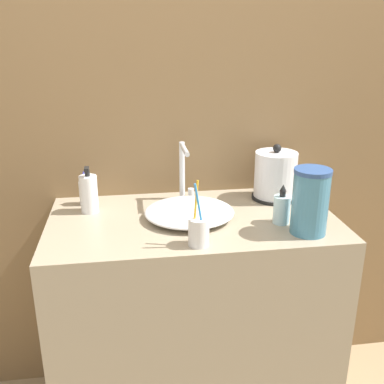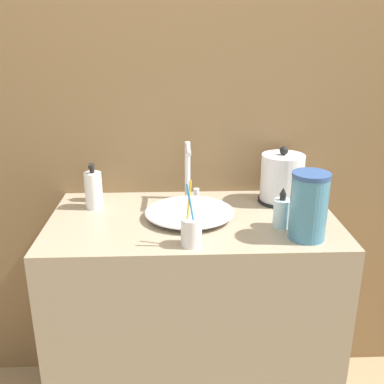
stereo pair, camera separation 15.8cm
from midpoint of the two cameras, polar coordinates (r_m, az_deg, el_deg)
wall_back at (r=1.80m, az=-3.90°, el=12.88°), size 6.00×0.04×2.60m
vanity_counter at (r=1.83m, az=-2.44°, el=-16.13°), size 1.03×0.56×0.88m
sink_basin at (r=1.61m, az=-3.15°, el=-2.58°), size 0.32×0.31×0.05m
faucet at (r=1.74m, az=-3.64°, el=2.99°), size 0.06×0.16×0.23m
electric_kettle at (r=1.79m, az=8.06°, el=1.86°), size 0.18×0.18×0.22m
toothbrush_cup at (r=1.40m, az=-2.39°, el=-5.03°), size 0.07×0.07×0.21m
lotion_bottle at (r=1.71m, az=-15.57°, el=-0.23°), size 0.06×0.06×0.17m
shampoo_bottle at (r=1.57m, az=8.53°, el=-2.15°), size 0.06×0.06×0.14m
mouthwash_bottle at (r=1.79m, az=-15.90°, el=-0.03°), size 0.05×0.05×0.14m
water_pitcher at (r=1.49m, az=11.90°, el=-1.24°), size 0.12×0.12×0.22m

